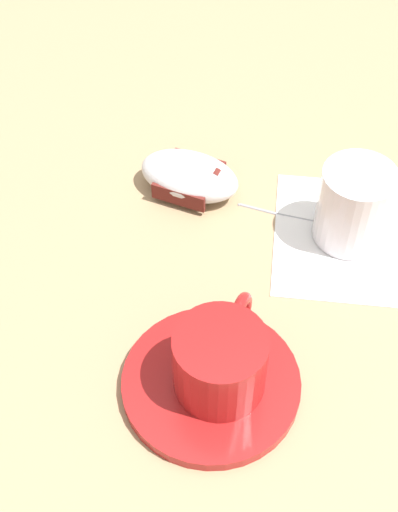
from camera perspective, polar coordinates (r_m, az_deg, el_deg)
The scene contains 6 objects.
ground_plane at distance 0.68m, azimuth 5.18°, elevation 0.41°, with size 3.00×3.00×0.00m, color #9E7F5B.
saucer at distance 0.59m, azimuth 0.97°, elevation -10.14°, with size 0.15×0.15×0.01m, color maroon.
coffee_cup at distance 0.56m, azimuth 1.77°, elevation -8.27°, with size 0.09×0.08×0.06m.
computer_mouse at distance 0.72m, azimuth -0.77°, elevation 6.43°, with size 0.11×0.12×0.04m.
napkin_under_glass at distance 0.71m, azimuth 12.59°, elevation 1.42°, with size 0.16×0.16×0.00m, color white.
drinking_glass at distance 0.68m, azimuth 12.31°, elevation 3.99°, with size 0.07×0.07×0.08m, color silver.
Camera 1 is at (0.40, -0.20, 0.51)m, focal length 50.00 mm.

